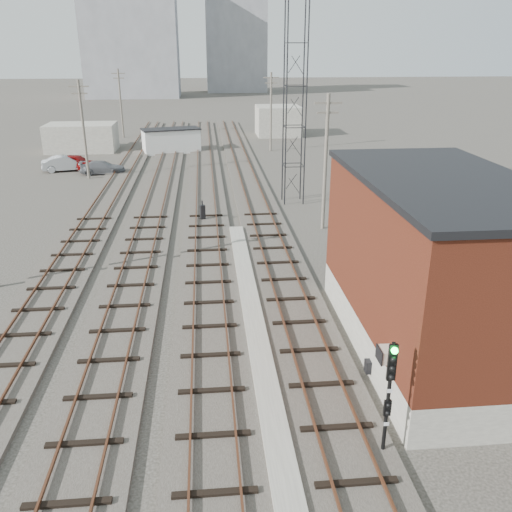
{
  "coord_description": "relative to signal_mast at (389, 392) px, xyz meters",
  "views": [
    {
      "loc": [
        -1.47,
        -7.04,
        11.78
      ],
      "look_at": [
        0.87,
        17.51,
        2.2
      ],
      "focal_mm": 38.0,
      "sensor_mm": 36.0,
      "label": 1
    }
  ],
  "objects": [
    {
      "name": "switch_stand",
      "position": [
        -5.44,
        24.47,
        -1.62
      ],
      "size": [
        0.42,
        0.42,
        1.43
      ],
      "rotation": [
        0.0,
        0.0,
        0.32
      ],
      "color": "black",
      "rests_on": "ground"
    },
    {
      "name": "brick_building",
      "position": [
        3.8,
        6.1,
        1.33
      ],
      "size": [
        6.54,
        12.2,
        7.22
      ],
      "color": "gray",
      "rests_on": "ground"
    },
    {
      "name": "platform_curb",
      "position": [
        -3.2,
        8.1,
        -2.17
      ],
      "size": [
        0.9,
        28.0,
        0.26
      ],
      "primitive_type": "cube",
      "color": "gray",
      "rests_on": "ground"
    },
    {
      "name": "apartment_right",
      "position": [
        4.3,
        144.1,
        10.7
      ],
      "size": [
        16.0,
        12.0,
        26.0
      ],
      "primitive_type": "cube",
      "color": "gray",
      "rests_on": "ground"
    },
    {
      "name": "track_right",
      "position": [
        -1.2,
        33.1,
        -2.19
      ],
      "size": [
        3.2,
        90.0,
        0.39
      ],
      "color": "#332D28",
      "rests_on": "ground"
    },
    {
      "name": "ground",
      "position": [
        -3.7,
        54.1,
        -2.3
      ],
      "size": [
        320.0,
        320.0,
        0.0
      ],
      "primitive_type": "plane",
      "color": "#282621",
      "rests_on": "ground"
    },
    {
      "name": "site_trailer",
      "position": [
        -9.0,
        51.98,
        -0.88
      ],
      "size": [
        7.21,
        4.51,
        2.82
      ],
      "rotation": [
        0.0,
        0.0,
        0.25
      ],
      "color": "silver",
      "rests_on": "ground"
    },
    {
      "name": "apartment_left",
      "position": [
        -21.7,
        129.1,
        12.7
      ],
      "size": [
        22.0,
        14.0,
        30.0
      ],
      "primitive_type": "cube",
      "color": "gray",
      "rests_on": "ground"
    },
    {
      "name": "lattice_tower",
      "position": [
        1.8,
        29.1,
        5.2
      ],
      "size": [
        1.6,
        1.6,
        15.0
      ],
      "color": "black",
      "rests_on": "ground"
    },
    {
      "name": "track_mid_left",
      "position": [
        -9.2,
        33.1,
        -2.19
      ],
      "size": [
        3.2,
        90.0,
        0.39
      ],
      "color": "#332D28",
      "rests_on": "ground"
    },
    {
      "name": "car_grey",
      "position": [
        -15.2,
        41.06,
        -1.67
      ],
      "size": [
        4.46,
        2.07,
        1.26
      ],
      "primitive_type": "imported",
      "rotation": [
        0.0,
        0.0,
        1.64
      ],
      "color": "slate",
      "rests_on": "ground"
    },
    {
      "name": "car_silver",
      "position": [
        -19.1,
        42.79,
        -1.54
      ],
      "size": [
        4.88,
        2.61,
        1.53
      ],
      "primitive_type": "imported",
      "rotation": [
        0.0,
        0.0,
        1.8
      ],
      "color": "#A4A7AB",
      "rests_on": "ground"
    },
    {
      "name": "car_red",
      "position": [
        -18.18,
        43.14,
        -1.52
      ],
      "size": [
        4.9,
        2.89,
        1.57
      ],
      "primitive_type": "imported",
      "rotation": [
        0.0,
        0.0,
        1.33
      ],
      "color": "maroon",
      "rests_on": "ground"
    },
    {
      "name": "shed_left",
      "position": [
        -19.7,
        54.1,
        -0.7
      ],
      "size": [
        8.0,
        5.0,
        3.2
      ],
      "primitive_type": "cube",
      "color": "gray",
      "rests_on": "ground"
    },
    {
      "name": "utility_pole_right_a",
      "position": [
        2.8,
        22.1,
        2.5
      ],
      "size": [
        1.8,
        0.24,
        9.0
      ],
      "color": "#595147",
      "rests_on": "ground"
    },
    {
      "name": "track_left",
      "position": [
        -13.2,
        33.1,
        -2.19
      ],
      "size": [
        3.2,
        90.0,
        0.39
      ],
      "color": "#332D28",
      "rests_on": "ground"
    },
    {
      "name": "shed_right",
      "position": [
        5.3,
        64.1,
        -0.3
      ],
      "size": [
        6.0,
        6.0,
        4.0
      ],
      "primitive_type": "cube",
      "color": "gray",
      "rests_on": "ground"
    },
    {
      "name": "utility_pole_right_b",
      "position": [
        2.8,
        52.1,
        2.5
      ],
      "size": [
        1.8,
        0.24,
        9.0
      ],
      "color": "#595147",
      "rests_on": "ground"
    },
    {
      "name": "track_mid_right",
      "position": [
        -5.2,
        33.1,
        -2.19
      ],
      "size": [
        3.2,
        90.0,
        0.39
      ],
      "color": "#332D28",
      "rests_on": "ground"
    },
    {
      "name": "signal_mast",
      "position": [
        0.0,
        0.0,
        0.0
      ],
      "size": [
        0.4,
        0.41,
        3.94
      ],
      "color": "gray",
      "rests_on": "ground"
    },
    {
      "name": "utility_pole_left_c",
      "position": [
        -16.2,
        64.1,
        2.5
      ],
      "size": [
        1.8,
        0.24,
        9.0
      ],
      "color": "#595147",
      "rests_on": "ground"
    },
    {
      "name": "utility_pole_left_b",
      "position": [
        -16.2,
        39.1,
        2.5
      ],
      "size": [
        1.8,
        0.24,
        9.0
      ],
      "color": "#595147",
      "rests_on": "ground"
    }
  ]
}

